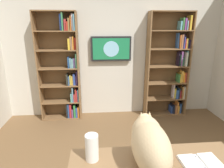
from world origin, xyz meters
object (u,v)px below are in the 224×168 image
Objects in this scene: bookshelf_right at (64,69)px; wall_mounted_tv at (111,49)px; bookshelf_left at (171,66)px; cat at (149,142)px; paper_towel_roll at (92,148)px; open_binder at (201,162)px.

bookshelf_right is 2.64× the size of wall_mounted_tv.
bookshelf_right is at bearing 5.17° from wall_mounted_tv.
bookshelf_left reaches higher than bookshelf_right.
cat reaches higher than paper_towel_roll.
paper_towel_roll is (0.89, -0.12, 0.11)m from open_binder.
bookshelf_right is 3.01× the size of cat.
open_binder is 1.46× the size of paper_towel_roll.
bookshelf_left is 2.20m from bookshelf_right.
paper_towel_roll is (-0.58, 2.40, -0.15)m from bookshelf_right.
bookshelf_right reaches higher than open_binder.
wall_mounted_tv is 2.74m from open_binder.
bookshelf_left is 3.02× the size of cat.
bookshelf_right is 1.03m from wall_mounted_tv.
cat is at bearing 168.91° from paper_towel_roll.
wall_mounted_tv is at bearing -98.27° from paper_towel_roll.
paper_towel_roll is (0.36, 2.49, -0.54)m from wall_mounted_tv.
open_binder is (-1.47, 2.53, -0.26)m from bookshelf_right.
paper_towel_roll is at bearing -8.00° from open_binder.
cat is 2.10× the size of open_binder.
bookshelf_left is 6.35× the size of open_binder.
bookshelf_right is at bearing -59.80° from open_binder.
paper_towel_roll is at bearing 103.66° from bookshelf_right.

